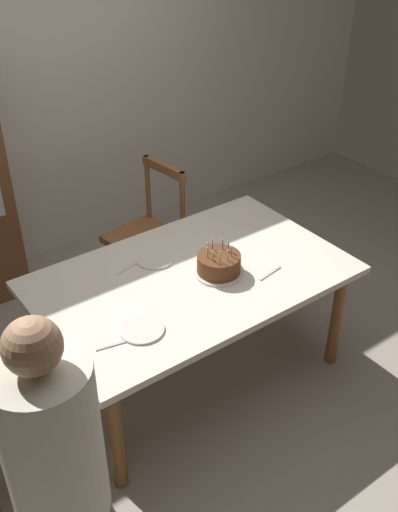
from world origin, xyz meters
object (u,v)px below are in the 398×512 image
(dining_table, at_px, (192,285))
(birthday_cake, at_px, (219,264))
(plate_near_celebrant, at_px, (142,329))
(plate_far_side, at_px, (155,259))
(person_celebrant, at_px, (60,480))
(chair_spindle_back, at_px, (147,236))

(dining_table, xyz_separation_m, birthday_cake, (0.13, -0.08, 0.13))
(dining_table, distance_m, plate_near_celebrant, 0.53)
(plate_far_side, relative_size, person_celebrant, 0.14)
(chair_spindle_back, bearing_deg, dining_table, -105.43)
(person_celebrant, bearing_deg, plate_near_celebrant, 42.76)
(birthday_cake, bearing_deg, person_celebrant, -147.79)
(plate_far_side, bearing_deg, plate_near_celebrant, -128.50)
(plate_near_celebrant, xyz_separation_m, person_celebrant, (-0.72, -0.66, 0.16))
(birthday_cake, height_order, plate_near_celebrant, birthday_cake)
(chair_spindle_back, bearing_deg, person_celebrant, -128.89)
(birthday_cake, bearing_deg, plate_near_celebrant, -164.53)
(dining_table, distance_m, plate_far_side, 0.27)
(birthday_cake, bearing_deg, dining_table, 149.57)
(birthday_cake, height_order, person_celebrant, person_celebrant)
(person_celebrant, bearing_deg, dining_table, 37.32)
(dining_table, xyz_separation_m, plate_near_celebrant, (-0.47, -0.24, 0.08))
(plate_near_celebrant, height_order, person_celebrant, person_celebrant)
(plate_far_side, distance_m, person_celebrant, 1.59)
(dining_table, height_order, plate_near_celebrant, plate_near_celebrant)
(plate_far_side, distance_m, chair_spindle_back, 0.75)
(birthday_cake, xyz_separation_m, plate_near_celebrant, (-0.60, -0.17, -0.05))
(chair_spindle_back, height_order, person_celebrant, person_celebrant)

